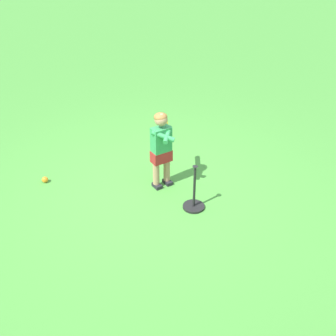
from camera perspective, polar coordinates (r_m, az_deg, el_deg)
name	(u,v)px	position (r m, az deg, el deg)	size (l,w,h in m)	color
ground_plane	(152,190)	(5.81, -2.11, -2.97)	(40.00, 40.00, 0.00)	#479338
child_batter	(162,143)	(5.59, -0.85, 3.33)	(0.34, 0.62, 1.08)	#232328
play_ball_behind_batter	(45,180)	(6.19, -16.12, -1.50)	(0.09, 0.09, 0.09)	orange
batting_tee	(194,201)	(5.44, 3.48, -4.41)	(0.28, 0.28, 0.62)	black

